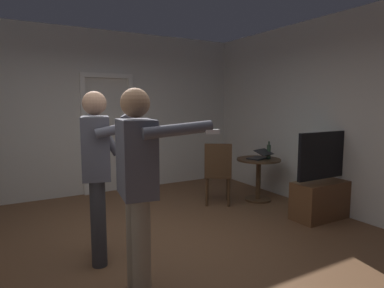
# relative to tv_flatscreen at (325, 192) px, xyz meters

# --- Properties ---
(ground_plane) EXTENTS (6.63, 6.63, 0.00)m
(ground_plane) POSITION_rel_tv_flatscreen_xyz_m (-2.71, 0.07, -0.37)
(ground_plane) COLOR brown
(wall_back) EXTENTS (6.27, 0.12, 2.88)m
(wall_back) POSITION_rel_tv_flatscreen_xyz_m (-2.71, 2.96, 1.07)
(wall_back) COLOR beige
(wall_back) RESTS_ON ground_plane
(wall_right) EXTENTS (0.12, 5.92, 2.88)m
(wall_right) POSITION_rel_tv_flatscreen_xyz_m (0.36, 0.07, 1.07)
(wall_right) COLOR beige
(wall_right) RESTS_ON ground_plane
(doorway_frame) EXTENTS (0.93, 0.08, 2.13)m
(doorway_frame) POSITION_rel_tv_flatscreen_xyz_m (-2.24, 2.88, 0.85)
(doorway_frame) COLOR white
(doorway_frame) RESTS_ON ground_plane
(tv_flatscreen) EXTENTS (1.11, 0.40, 1.22)m
(tv_flatscreen) POSITION_rel_tv_flatscreen_xyz_m (0.00, 0.00, 0.00)
(tv_flatscreen) COLOR brown
(tv_flatscreen) RESTS_ON ground_plane
(side_table) EXTENTS (0.72, 0.72, 0.70)m
(side_table) POSITION_rel_tv_flatscreen_xyz_m (-0.25, 1.11, 0.11)
(side_table) COLOR #4C331E
(side_table) RESTS_ON ground_plane
(laptop) EXTENTS (0.40, 0.40, 0.17)m
(laptop) POSITION_rel_tv_flatscreen_xyz_m (-0.27, 1.07, 0.38)
(laptop) COLOR black
(laptop) RESTS_ON side_table
(bottle_on_table) EXTENTS (0.06, 0.06, 0.29)m
(bottle_on_table) POSITION_rel_tv_flatscreen_xyz_m (-0.11, 1.03, 0.45)
(bottle_on_table) COLOR #2A3C2A
(bottle_on_table) RESTS_ON side_table
(wooden_chair) EXTENTS (0.58, 0.58, 0.99)m
(wooden_chair) POSITION_rel_tv_flatscreen_xyz_m (-0.97, 1.24, 0.18)
(wooden_chair) COLOR #4C331E
(wooden_chair) RESTS_ON ground_plane
(person_blue_shirt) EXTENTS (0.72, 0.66, 1.73)m
(person_blue_shirt) POSITION_rel_tv_flatscreen_xyz_m (-2.95, -0.53, 0.64)
(person_blue_shirt) COLOR gray
(person_blue_shirt) RESTS_ON ground_plane
(person_striped_shirt) EXTENTS (0.66, 0.74, 1.73)m
(person_striped_shirt) POSITION_rel_tv_flatscreen_xyz_m (-3.08, 0.29, 0.64)
(person_striped_shirt) COLOR #333338
(person_striped_shirt) RESTS_ON ground_plane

